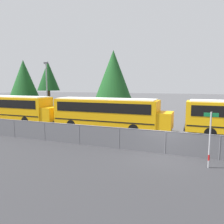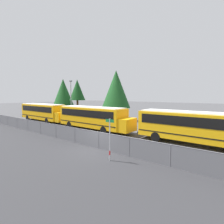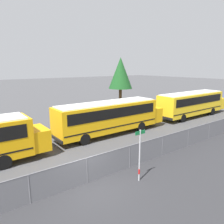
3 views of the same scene
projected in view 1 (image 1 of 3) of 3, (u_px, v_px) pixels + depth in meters
The scene contains 10 objects.
ground_plane at pixel (165, 154), 13.57m from camera, with size 200.00×200.00×0.00m, color #424244.
road_strip at pixel (143, 202), 8.02m from camera, with size 94.65×12.00×0.01m.
fence at pixel (165, 142), 13.47m from camera, with size 60.72×0.07×1.47m.
school_bus_0 at pixel (12, 107), 25.11m from camera, with size 11.33×2.49×3.02m.
school_bus_1 at pixel (108, 111), 20.72m from camera, with size 11.33×2.49×3.02m.
street_sign at pixel (210, 139), 11.12m from camera, with size 0.70×0.09×2.93m.
light_pole at pixel (47, 87), 29.71m from camera, with size 0.60×0.24×7.32m.
tree_0 at pixel (24, 79), 35.57m from camera, with size 4.74×4.74×8.32m.
tree_1 at pixel (113, 75), 29.46m from camera, with size 5.11×5.11×8.91m.
tree_2 at pixel (48, 76), 34.17m from camera, with size 3.46×3.46×7.93m.
Camera 1 is at (1.69, -13.45, 4.27)m, focal length 35.00 mm.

